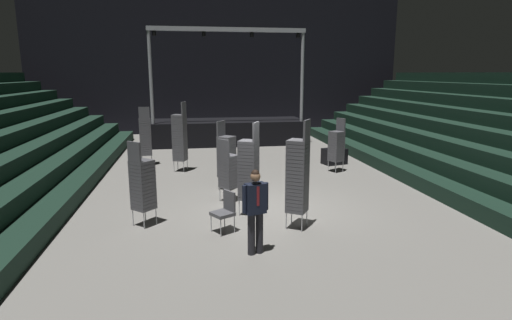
# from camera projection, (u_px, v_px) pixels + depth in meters

# --- Properties ---
(ground_plane) EXTENTS (22.00, 30.00, 0.10)m
(ground_plane) POSITION_uv_depth(u_px,v_px,m) (265.00, 211.00, 11.19)
(ground_plane) COLOR slate
(arena_end_wall) EXTENTS (22.00, 0.30, 8.00)m
(arena_end_wall) POSITION_uv_depth(u_px,v_px,m) (220.00, 66.00, 24.85)
(arena_end_wall) COLOR black
(arena_end_wall) RESTS_ON ground_plane
(bleacher_bank_right) EXTENTS (6.00, 24.00, 3.60)m
(bleacher_bank_right) POSITION_uv_depth(u_px,v_px,m) (510.00, 131.00, 13.02)
(bleacher_bank_right) COLOR black
(bleacher_bank_right) RESTS_ON ground_plane
(stage_riser) EXTENTS (7.77, 2.60, 5.67)m
(stage_riser) POSITION_uv_depth(u_px,v_px,m) (227.00, 130.00, 21.46)
(stage_riser) COLOR black
(stage_riser) RESTS_ON ground_plane
(man_with_tie) EXTENTS (0.57, 0.34, 1.74)m
(man_with_tie) POSITION_uv_depth(u_px,v_px,m) (256.00, 207.00, 8.21)
(man_with_tie) COLOR black
(man_with_tie) RESTS_ON ground_plane
(chair_stack_front_left) EXTENTS (0.59, 0.59, 1.96)m
(chair_stack_front_left) POSITION_uv_depth(u_px,v_px,m) (337.00, 145.00, 15.20)
(chair_stack_front_left) COLOR #B2B5BA
(chair_stack_front_left) RESTS_ON ground_plane
(chair_stack_front_right) EXTENTS (0.62, 0.62, 2.14)m
(chair_stack_front_right) POSITION_uv_depth(u_px,v_px,m) (226.00, 156.00, 12.87)
(chair_stack_front_right) COLOR #B2B5BA
(chair_stack_front_right) RESTS_ON ground_plane
(chair_stack_mid_left) EXTENTS (0.62, 0.62, 2.05)m
(chair_stack_mid_left) POSITION_uv_depth(u_px,v_px,m) (142.00, 184.00, 9.77)
(chair_stack_mid_left) COLOR #B2B5BA
(chair_stack_mid_left) RESTS_ON ground_plane
(chair_stack_mid_right) EXTENTS (0.62, 0.62, 1.79)m
(chair_stack_mid_right) POSITION_uv_depth(u_px,v_px,m) (229.00, 170.00, 11.68)
(chair_stack_mid_right) COLOR #B2B5BA
(chair_stack_mid_right) RESTS_ON ground_plane
(chair_stack_mid_centre) EXTENTS (0.59, 0.59, 2.39)m
(chair_stack_mid_centre) POSITION_uv_depth(u_px,v_px,m) (249.00, 169.00, 10.52)
(chair_stack_mid_centre) COLOR #B2B5BA
(chair_stack_mid_centre) RESTS_ON ground_plane
(chair_stack_rear_left) EXTENTS (0.61, 0.61, 2.56)m
(chair_stack_rear_left) POSITION_uv_depth(u_px,v_px,m) (298.00, 175.00, 9.55)
(chair_stack_rear_left) COLOR #B2B5BA
(chair_stack_rear_left) RESTS_ON ground_plane
(chair_stack_rear_right) EXTENTS (0.56, 0.56, 2.56)m
(chair_stack_rear_right) POSITION_uv_depth(u_px,v_px,m) (180.00, 137.00, 15.24)
(chair_stack_rear_right) COLOR #B2B5BA
(chair_stack_rear_right) RESTS_ON ground_plane
(chair_stack_rear_centre) EXTENTS (0.47, 0.47, 2.31)m
(chair_stack_rear_centre) POSITION_uv_depth(u_px,v_px,m) (146.00, 136.00, 16.28)
(chair_stack_rear_centre) COLOR #B2B5BA
(chair_stack_rear_centre) RESTS_ON ground_plane
(equipment_road_case) EXTENTS (1.03, 0.82, 0.63)m
(equipment_road_case) POSITION_uv_depth(u_px,v_px,m) (334.00, 156.00, 16.62)
(equipment_road_case) COLOR black
(equipment_road_case) RESTS_ON ground_plane
(loose_chair_near_man) EXTENTS (0.60, 0.60, 0.95)m
(loose_chair_near_man) POSITION_uv_depth(u_px,v_px,m) (225.00, 209.00, 9.47)
(loose_chair_near_man) COLOR #B2B5BA
(loose_chair_near_man) RESTS_ON ground_plane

